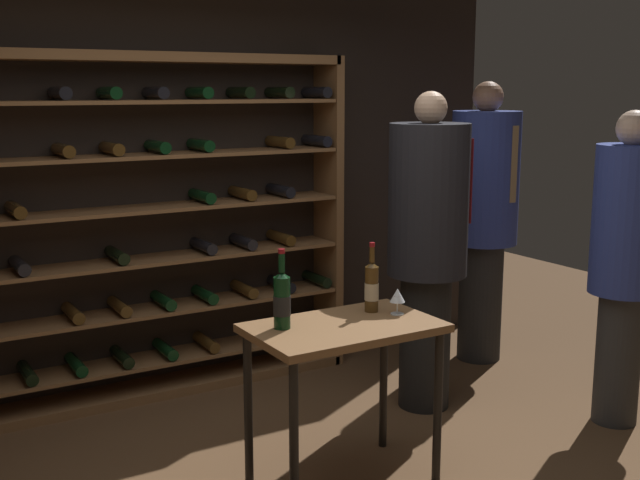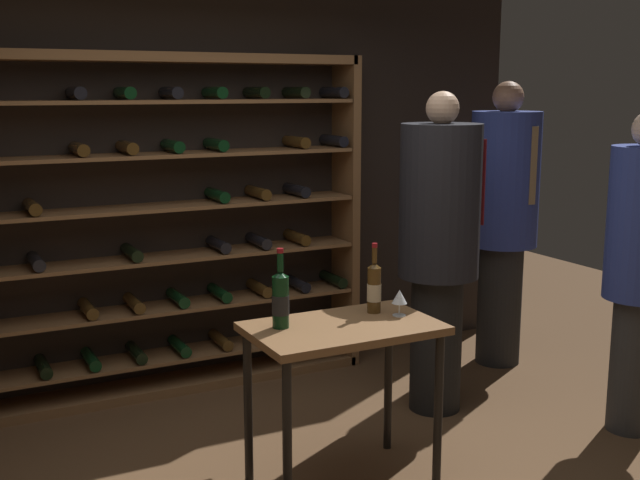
{
  "view_description": "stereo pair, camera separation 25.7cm",
  "coord_description": "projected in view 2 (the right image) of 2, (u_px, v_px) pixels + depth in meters",
  "views": [
    {
      "loc": [
        -1.89,
        -3.04,
        1.98
      ],
      "look_at": [
        0.08,
        0.24,
        1.25
      ],
      "focal_mm": 44.87,
      "sensor_mm": 36.0,
      "label": 1
    },
    {
      "loc": [
        -1.66,
        -3.17,
        1.98
      ],
      "look_at": [
        0.08,
        0.24,
        1.25
      ],
      "focal_mm": 44.87,
      "sensor_mm": 36.0,
      "label": 2
    }
  ],
  "objects": [
    {
      "name": "person_guest_blue_shirt",
      "position": [
        503.0,
        211.0,
        5.67
      ],
      "size": [
        0.49,
        0.5,
        2.03
      ],
      "rotation": [
        0.0,
        0.0,
        -0.15
      ],
      "color": "black",
      "rests_on": "ground"
    },
    {
      "name": "wine_bottle_green_slim",
      "position": [
        281.0,
        299.0,
        3.85
      ],
      "size": [
        0.08,
        0.08,
        0.39
      ],
      "color": "black",
      "rests_on": "tasting_table"
    },
    {
      "name": "wine_rack",
      "position": [
        153.0,
        229.0,
        5.11
      ],
      "size": [
        2.87,
        0.32,
        2.2
      ],
      "color": "brown",
      "rests_on": "ground"
    },
    {
      "name": "tasting_table",
      "position": [
        343.0,
        347.0,
        3.94
      ],
      "size": [
        0.93,
        0.57,
        0.84
      ],
      "color": "brown",
      "rests_on": "ground"
    },
    {
      "name": "person_host_in_suit",
      "position": [
        439.0,
        239.0,
        4.83
      ],
      "size": [
        0.49,
        0.49,
        1.96
      ],
      "rotation": [
        0.0,
        0.0,
        -1.19
      ],
      "color": "black",
      "rests_on": "ground"
    },
    {
      "name": "wine_bottle_amber_reserve",
      "position": [
        374.0,
        287.0,
        4.11
      ],
      "size": [
        0.07,
        0.07,
        0.37
      ],
      "color": "#4C3314",
      "rests_on": "tasting_table"
    },
    {
      "name": "wine_glass_stemmed_center",
      "position": [
        399.0,
        298.0,
        4.05
      ],
      "size": [
        0.08,
        0.08,
        0.14
      ],
      "color": "silver",
      "rests_on": "tasting_table"
    },
    {
      "name": "back_wall",
      "position": [
        191.0,
        181.0,
        5.39
      ],
      "size": [
        5.11,
        0.1,
        2.73
      ],
      "primitive_type": "cube",
      "color": "black",
      "rests_on": "ground"
    }
  ]
}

